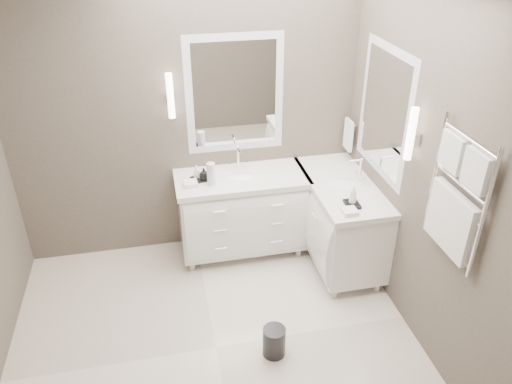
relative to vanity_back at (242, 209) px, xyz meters
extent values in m
cube|color=silver|center=(-0.45, -1.23, -0.49)|extent=(3.20, 3.00, 0.01)
cube|color=#574F46|center=(-0.45, 0.28, 0.86)|extent=(3.20, 0.01, 2.70)
cube|color=#574F46|center=(1.15, -1.23, 0.86)|extent=(0.01, 3.00, 2.70)
cube|color=white|center=(0.00, 0.00, -0.04)|extent=(1.20, 0.55, 0.70)
cube|color=white|center=(0.00, 0.00, 0.34)|extent=(1.24, 0.59, 0.05)
ellipsoid|color=white|center=(0.00, 0.00, 0.32)|extent=(0.36, 0.28, 0.12)
cylinder|color=white|center=(0.00, 0.16, 0.47)|extent=(0.02, 0.02, 0.22)
cube|color=white|center=(0.88, -0.33, -0.04)|extent=(0.55, 1.20, 0.70)
cube|color=white|center=(0.88, -0.33, 0.34)|extent=(0.59, 1.24, 0.05)
ellipsoid|color=white|center=(0.88, -0.33, 0.32)|extent=(0.36, 0.28, 0.12)
cylinder|color=white|center=(1.04, -0.33, 0.47)|extent=(0.02, 0.02, 0.22)
cube|color=white|center=(0.00, 0.26, 1.06)|extent=(0.90, 0.02, 1.10)
cube|color=white|center=(0.00, 0.26, 1.06)|extent=(0.77, 0.02, 0.96)
cube|color=white|center=(1.14, -0.43, 1.06)|extent=(0.02, 0.90, 1.10)
cube|color=white|center=(1.14, -0.43, 1.06)|extent=(0.02, 0.90, 0.96)
cube|color=white|center=(-0.58, 0.20, 1.06)|extent=(0.05, 0.05, 0.10)
cylinder|color=white|center=(-0.58, 0.20, 1.11)|extent=(0.06, 0.06, 0.40)
cube|color=white|center=(1.08, -1.01, 1.06)|extent=(0.05, 0.05, 0.10)
cylinder|color=white|center=(1.08, -1.01, 1.11)|extent=(0.06, 0.06, 0.40)
cylinder|color=white|center=(1.10, 0.13, 0.76)|extent=(0.02, 0.22, 0.02)
cube|color=white|center=(1.08, 0.13, 0.62)|extent=(0.03, 0.17, 0.30)
cylinder|color=white|center=(1.10, -1.90, 0.96)|extent=(0.03, 0.03, 0.90)
cylinder|color=white|center=(1.10, -1.35, 0.96)|extent=(0.03, 0.03, 0.90)
cube|color=white|center=(1.10, -1.76, 1.19)|extent=(0.06, 0.22, 0.24)
cube|color=white|center=(1.10, -1.50, 1.19)|extent=(0.06, 0.22, 0.24)
cube|color=white|center=(1.10, -1.63, 0.75)|extent=(0.06, 0.46, 0.42)
cylinder|color=black|center=(-0.01, -1.38, -0.36)|extent=(0.23, 0.23, 0.25)
cube|color=black|center=(-0.38, 0.01, 0.38)|extent=(0.19, 0.16, 0.02)
cube|color=black|center=(0.81, -0.71, 0.38)|extent=(0.12, 0.16, 0.02)
cylinder|color=silver|center=(-0.29, -0.11, 0.47)|extent=(0.08, 0.08, 0.21)
imported|color=white|center=(-0.41, 0.03, 0.45)|extent=(0.06, 0.06, 0.12)
imported|color=black|center=(-0.35, -0.02, 0.44)|extent=(0.10, 0.10, 0.11)
imported|color=white|center=(0.81, -0.71, 0.47)|extent=(0.07, 0.07, 0.16)
camera|label=1|loc=(-0.73, -4.03, 2.56)|focal=35.00mm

